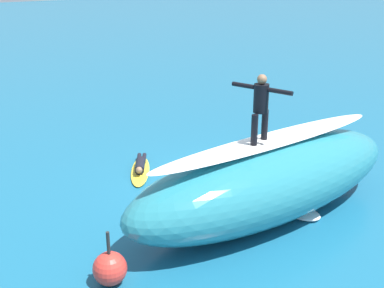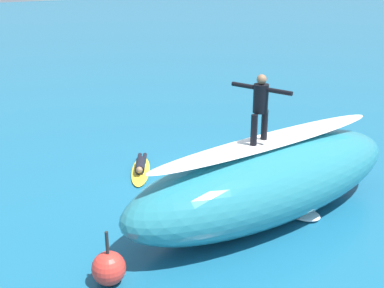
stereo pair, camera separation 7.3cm
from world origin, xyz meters
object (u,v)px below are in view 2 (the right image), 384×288
Objects in this scene: surfer_riding at (260,104)px; surfboard_riding at (258,144)px; surfboard_paddling at (141,171)px; buoy_marker at (109,268)px; surfer_paddling at (141,164)px.

surfboard_riding is at bearing 56.32° from surfer_riding.
surfboard_riding is 0.89× the size of surfboard_paddling.
buoy_marker is (3.86, 0.66, -1.62)m from surfboard_riding.
surfer_paddling is at bearing -180.00° from surfboard_paddling.
buoy_marker is at bearing -3.00° from surfboard_paddling.
surfer_paddling is 1.32× the size of buoy_marker.
surfer_riding is 1.04× the size of surfer_paddling.
buoy_marker is at bearing -15.04° from surfer_riding.
surfer_paddling is 5.40m from buoy_marker.
surfboard_paddling is at bearing -97.05° from surfer_riding.
surfboard_paddling is at bearing -119.57° from buoy_marker.
surfboard_riding is at bearing -170.24° from buoy_marker.
surfboard_riding is 0.94m from surfer_riding.
surfer_riding is 0.71× the size of surfboard_paddling.
surfboard_paddling is 0.20m from surfer_paddling.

